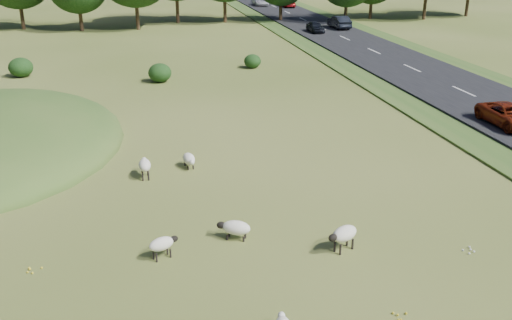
# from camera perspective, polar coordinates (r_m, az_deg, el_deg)

# --- Properties ---
(ground) EXTENTS (160.00, 160.00, 0.00)m
(ground) POSITION_cam_1_polar(r_m,az_deg,el_deg) (41.38, -7.55, 6.37)
(ground) COLOR #44581B
(ground) RESTS_ON ground
(road) EXTENTS (8.00, 150.00, 0.25)m
(road) POSITION_cam_1_polar(r_m,az_deg,el_deg) (56.02, 12.54, 10.10)
(road) COLOR black
(road) RESTS_ON ground
(shrubs) EXTENTS (20.73, 6.10, 1.57)m
(shrubs) POSITION_cam_1_polar(r_m,az_deg,el_deg) (48.03, -13.59, 8.94)
(shrubs) COLOR black
(shrubs) RESTS_ON ground
(sheep_0) EXTENTS (1.35, 0.98, 0.75)m
(sheep_0) POSITION_cam_1_polar(r_m,az_deg,el_deg) (21.39, -2.10, -6.78)
(sheep_0) COLOR beige
(sheep_0) RESTS_ON ground
(sheep_1) EXTENTS (1.38, 1.01, 0.97)m
(sheep_1) POSITION_cam_1_polar(r_m,az_deg,el_deg) (20.76, 8.76, -7.34)
(sheep_1) COLOR beige
(sheep_1) RESTS_ON ground
(sheep_2) EXTENTS (0.70, 1.29, 0.72)m
(sheep_2) POSITION_cam_1_polar(r_m,az_deg,el_deg) (28.06, -6.71, 0.09)
(sheep_2) COLOR beige
(sheep_2) RESTS_ON ground
(sheep_3) EXTENTS (1.16, 0.82, 0.81)m
(sheep_3) POSITION_cam_1_polar(r_m,az_deg,el_deg) (20.40, -9.36, -8.27)
(sheep_3) COLOR beige
(sheep_3) RESTS_ON ground
(sheep_4) EXTENTS (0.56, 1.27, 0.92)m
(sheep_4) POSITION_cam_1_polar(r_m,az_deg,el_deg) (27.13, -11.07, -0.50)
(sheep_4) COLOR beige
(sheep_4) RESTS_ON ground
(car_0) EXTENTS (2.12, 4.60, 1.28)m
(car_0) POSITION_cam_1_polar(r_m,az_deg,el_deg) (96.51, 0.43, 15.57)
(car_0) COLOR silver
(car_0) RESTS_ON road
(car_1) EXTENTS (1.60, 4.59, 1.51)m
(car_1) POSITION_cam_1_polar(r_m,az_deg,el_deg) (72.14, 8.33, 13.50)
(car_1) COLOR black
(car_1) RESTS_ON road
(car_2) EXTENTS (2.07, 4.50, 1.25)m
(car_2) POSITION_cam_1_polar(r_m,az_deg,el_deg) (36.54, 24.01, 4.10)
(car_2) COLOR maroon
(car_2) RESTS_ON road
(car_5) EXTENTS (1.46, 3.63, 1.24)m
(car_5) POSITION_cam_1_polar(r_m,az_deg,el_deg) (68.73, 5.96, 13.11)
(car_5) COLOR black
(car_5) RESTS_ON road
(car_6) EXTENTS (1.80, 4.43, 1.29)m
(car_6) POSITION_cam_1_polar(r_m,az_deg,el_deg) (94.48, 3.19, 15.42)
(car_6) COLOR maroon
(car_6) RESTS_ON road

